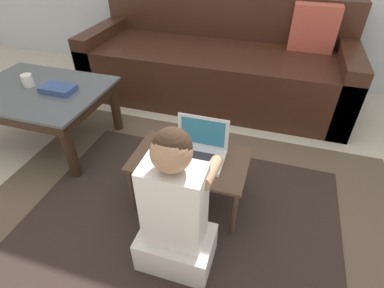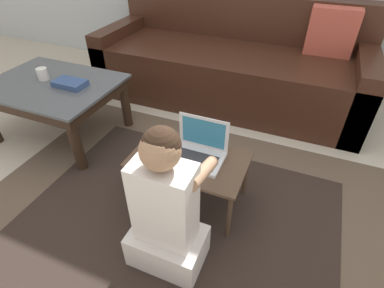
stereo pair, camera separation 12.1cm
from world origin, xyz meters
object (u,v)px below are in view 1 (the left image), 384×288
Objects in this scene: couch at (218,64)px; person_seated at (175,214)px; laptop_desk at (190,163)px; computer_mouse at (161,150)px; coffee_table at (40,98)px; book_on_table at (58,89)px; laptop at (199,152)px; cup_on_table at (28,80)px.

couch reaches higher than person_seated.
laptop_desk is at bearing -83.01° from couch.
coffee_table is at bearing 164.85° from computer_mouse.
couch is 1.77m from person_seated.
couch is 10.30× the size of book_on_table.
laptop is 1.33m from cup_on_table.
person_seated is (0.22, -0.39, -0.00)m from computer_mouse.
book_on_table is (-1.06, 0.26, 0.09)m from laptop.
laptop is at bearing -11.37° from coffee_table.
cup_on_table is at bearing 166.85° from laptop_desk.
laptop_desk is at bearing 98.16° from person_seated.
cup_on_table reaches higher than coffee_table.
couch reaches higher than coffee_table.
person_seated is at bearing -81.84° from laptop_desk.
cup_on_table is at bearing 164.74° from computer_mouse.
cup_on_table is (-1.31, 0.69, 0.13)m from person_seated.
person_seated is at bearing -28.21° from coffee_table.
laptop is (0.04, 0.02, 0.07)m from laptop_desk.
couch is 8.13× the size of laptop.
computer_mouse is (-0.21, -0.03, -0.02)m from laptop.
coffee_table is (-1.01, -1.10, 0.06)m from couch.
cup_on_table is (-1.26, 0.29, 0.18)m from laptop_desk.
cup_on_table reaches higher than computer_mouse.
laptop is at bearing -81.06° from couch.
coffee_table is at bearing 167.09° from laptop_desk.
computer_mouse is at bearing -178.68° from laptop_desk.
person_seated is (0.01, -0.42, -0.02)m from laptop.
book_on_table reaches higher than laptop_desk.
couch is 1.36m from laptop.
computer_mouse is (0.00, -1.37, 0.05)m from couch.
computer_mouse is 0.43× the size of book_on_table.
coffee_table is at bearing -16.64° from cup_on_table.
laptop is 2.97× the size of computer_mouse.
person_seated is (1.23, -0.66, -0.02)m from coffee_table.
computer_mouse is at bearing -172.41° from laptop.
laptop_desk is 0.17m from computer_mouse.
laptop reaches higher than book_on_table.
laptop is 0.36× the size of person_seated.
person_seated is 1.49m from cup_on_table.
book_on_table is (-0.84, 0.29, 0.11)m from computer_mouse.
laptop is 0.42m from person_seated.
book_on_table is (0.17, 0.01, 0.09)m from coffee_table.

